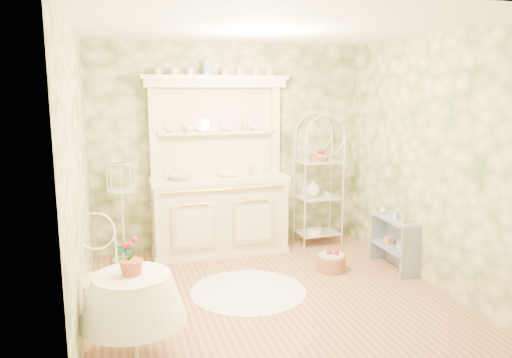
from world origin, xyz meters
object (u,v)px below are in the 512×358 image
object	(u,v)px
birdcage_stand	(122,204)
round_table	(134,322)
cafe_chair	(98,282)
kitchen_dresser	(219,166)
bakers_rack	(319,181)
side_shelf	(394,245)
floor_basket	(331,261)

from	to	relation	value
birdcage_stand	round_table	bearing A→B (deg)	-89.53
cafe_chair	kitchen_dresser	bearing A→B (deg)	57.95
bakers_rack	cafe_chair	size ratio (longest dim) A/B	2.06
side_shelf	birdcage_stand	distance (m)	3.32
birdcage_stand	floor_basket	world-z (taller)	birdcage_stand
kitchen_dresser	round_table	distance (m)	2.81
round_table	birdcage_stand	xyz separation A→B (m)	(-0.02, 2.35, 0.42)
round_table	birdcage_stand	size ratio (longest dim) A/B	0.43
kitchen_dresser	side_shelf	xyz separation A→B (m)	(1.88, -1.15, -0.86)
round_table	birdcage_stand	bearing A→B (deg)	90.47
kitchen_dresser	round_table	bearing A→B (deg)	-116.50
kitchen_dresser	bakers_rack	size ratio (longest dim) A/B	1.31
kitchen_dresser	cafe_chair	xyz separation A→B (m)	(-1.48, -1.74, -0.72)
round_table	birdcage_stand	world-z (taller)	birdcage_stand
kitchen_dresser	bakers_rack	distance (m)	1.41
side_shelf	birdcage_stand	bearing A→B (deg)	156.17
bakers_rack	cafe_chair	bearing A→B (deg)	-151.97
kitchen_dresser	floor_basket	distance (m)	1.84
side_shelf	birdcage_stand	size ratio (longest dim) A/B	0.44
bakers_rack	round_table	xyz separation A→B (m)	(-2.59, -2.41, -0.55)
bakers_rack	birdcage_stand	size ratio (longest dim) A/B	1.17
side_shelf	round_table	xyz separation A→B (m)	(-3.08, -1.26, 0.04)
kitchen_dresser	round_table	xyz separation A→B (m)	(-1.20, -2.41, -0.82)
birdcage_stand	floor_basket	bearing A→B (deg)	-22.46
floor_basket	round_table	bearing A→B (deg)	-149.33
kitchen_dresser	birdcage_stand	xyz separation A→B (m)	(-1.22, -0.06, -0.40)
cafe_chair	floor_basket	size ratio (longest dim) A/B	2.37
bakers_rack	floor_basket	world-z (taller)	bakers_rack
side_shelf	floor_basket	distance (m)	0.78
floor_basket	birdcage_stand	bearing A→B (deg)	157.54
bakers_rack	floor_basket	bearing A→B (deg)	-107.58
round_table	cafe_chair	size ratio (longest dim) A/B	0.77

